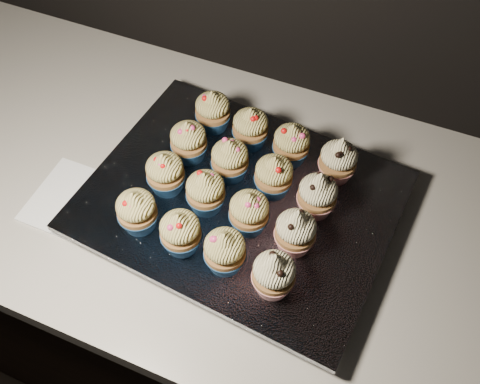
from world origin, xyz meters
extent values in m
cube|color=black|center=(0.00, 1.70, 0.43)|extent=(2.40, 0.60, 0.86)
cube|color=beige|center=(0.00, 1.70, 0.88)|extent=(2.44, 0.64, 0.04)
cube|color=white|center=(-0.20, 1.58, 0.90)|extent=(0.14, 0.14, 0.00)
cube|color=black|center=(0.07, 1.68, 0.91)|extent=(0.48, 0.38, 0.02)
cube|color=silver|center=(0.07, 1.68, 0.93)|extent=(0.52, 0.42, 0.01)
cone|color=navy|center=(-0.06, 1.57, 0.95)|extent=(0.06, 0.06, 0.03)
ellipsoid|color=#DAC66E|center=(-0.06, 1.57, 0.99)|extent=(0.06, 0.06, 0.04)
cone|color=#DAC66E|center=(-0.06, 1.57, 1.01)|extent=(0.03, 0.03, 0.02)
cone|color=navy|center=(0.02, 1.56, 0.95)|extent=(0.06, 0.06, 0.03)
ellipsoid|color=#DAC66E|center=(0.02, 1.56, 0.99)|extent=(0.06, 0.06, 0.04)
cone|color=#DAC66E|center=(0.02, 1.56, 1.01)|extent=(0.03, 0.03, 0.02)
cone|color=navy|center=(0.09, 1.56, 0.95)|extent=(0.06, 0.06, 0.03)
ellipsoid|color=#DAC66E|center=(0.09, 1.56, 0.99)|extent=(0.06, 0.06, 0.04)
cone|color=#DAC66E|center=(0.09, 1.56, 1.01)|extent=(0.03, 0.03, 0.02)
cone|color=#AD181C|center=(0.17, 1.55, 0.95)|extent=(0.06, 0.06, 0.03)
ellipsoid|color=#F6E7AD|center=(0.17, 1.55, 0.99)|extent=(0.06, 0.06, 0.04)
cone|color=#F6E7AD|center=(0.17, 1.55, 1.02)|extent=(0.03, 0.03, 0.03)
cone|color=navy|center=(-0.05, 1.65, 0.95)|extent=(0.06, 0.06, 0.03)
ellipsoid|color=#DAC66E|center=(-0.05, 1.65, 0.99)|extent=(0.06, 0.06, 0.04)
cone|color=#DAC66E|center=(-0.05, 1.65, 1.01)|extent=(0.03, 0.03, 0.02)
cone|color=navy|center=(0.02, 1.64, 0.95)|extent=(0.06, 0.06, 0.03)
ellipsoid|color=#DAC66E|center=(0.02, 1.64, 0.99)|extent=(0.06, 0.06, 0.04)
cone|color=#DAC66E|center=(0.02, 1.64, 1.01)|extent=(0.03, 0.03, 0.02)
cone|color=navy|center=(0.10, 1.63, 0.95)|extent=(0.06, 0.06, 0.03)
ellipsoid|color=#DAC66E|center=(0.10, 1.63, 0.99)|extent=(0.06, 0.06, 0.04)
cone|color=#DAC66E|center=(0.10, 1.63, 1.01)|extent=(0.03, 0.03, 0.02)
cone|color=#AD181C|center=(0.18, 1.63, 0.95)|extent=(0.06, 0.06, 0.03)
ellipsoid|color=#F6E7AD|center=(0.18, 1.63, 0.99)|extent=(0.06, 0.06, 0.04)
cone|color=#F6E7AD|center=(0.18, 1.63, 1.02)|extent=(0.03, 0.03, 0.03)
cone|color=navy|center=(-0.05, 1.73, 0.95)|extent=(0.06, 0.06, 0.03)
ellipsoid|color=#DAC66E|center=(-0.05, 1.73, 0.99)|extent=(0.06, 0.06, 0.04)
cone|color=#DAC66E|center=(-0.05, 1.73, 1.01)|extent=(0.03, 0.03, 0.02)
cone|color=navy|center=(0.03, 1.72, 0.95)|extent=(0.06, 0.06, 0.03)
ellipsoid|color=#DAC66E|center=(0.03, 1.72, 0.99)|extent=(0.06, 0.06, 0.04)
cone|color=#DAC66E|center=(0.03, 1.72, 1.01)|extent=(0.03, 0.03, 0.02)
cone|color=navy|center=(0.11, 1.71, 0.95)|extent=(0.06, 0.06, 0.03)
ellipsoid|color=#DAC66E|center=(0.11, 1.71, 0.99)|extent=(0.06, 0.06, 0.04)
cone|color=#DAC66E|center=(0.11, 1.71, 1.01)|extent=(0.03, 0.03, 0.02)
cone|color=#AD181C|center=(0.19, 1.71, 0.95)|extent=(0.06, 0.06, 0.03)
ellipsoid|color=#F6E7AD|center=(0.19, 1.71, 0.99)|extent=(0.06, 0.06, 0.04)
cone|color=#F6E7AD|center=(0.19, 1.71, 1.02)|extent=(0.03, 0.03, 0.03)
cone|color=navy|center=(-0.04, 1.81, 0.95)|extent=(0.06, 0.06, 0.03)
ellipsoid|color=#DAC66E|center=(-0.04, 1.81, 0.99)|extent=(0.06, 0.06, 0.04)
cone|color=#DAC66E|center=(-0.04, 1.81, 1.01)|extent=(0.03, 0.03, 0.02)
cone|color=navy|center=(0.04, 1.80, 0.95)|extent=(0.06, 0.06, 0.03)
ellipsoid|color=#DAC66E|center=(0.04, 1.80, 0.99)|extent=(0.06, 0.06, 0.04)
cone|color=#DAC66E|center=(0.04, 1.80, 1.01)|extent=(0.03, 0.03, 0.02)
cone|color=navy|center=(0.11, 1.79, 0.95)|extent=(0.06, 0.06, 0.03)
ellipsoid|color=#DAC66E|center=(0.11, 1.79, 0.99)|extent=(0.06, 0.06, 0.04)
cone|color=#DAC66E|center=(0.11, 1.79, 1.01)|extent=(0.03, 0.03, 0.02)
cone|color=#AD181C|center=(0.20, 1.78, 0.95)|extent=(0.06, 0.06, 0.03)
ellipsoid|color=#F6E7AD|center=(0.20, 1.78, 0.99)|extent=(0.06, 0.06, 0.04)
cone|color=#F6E7AD|center=(0.20, 1.78, 1.02)|extent=(0.03, 0.03, 0.03)
camera|label=1|loc=(0.26, 1.21, 1.65)|focal=40.00mm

